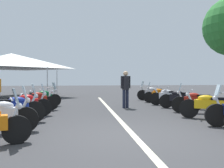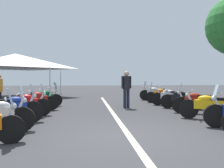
{
  "view_description": "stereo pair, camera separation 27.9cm",
  "coord_description": "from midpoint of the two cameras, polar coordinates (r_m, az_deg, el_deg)",
  "views": [
    {
      "loc": [
        -5.63,
        1.27,
        1.41
      ],
      "look_at": [
        4.17,
        0.0,
        1.16
      ],
      "focal_mm": 38.11,
      "sensor_mm": 36.0,
      "label": 1
    },
    {
      "loc": [
        -5.63,
        0.99,
        1.41
      ],
      "look_at": [
        4.17,
        0.0,
        1.16
      ],
      "focal_mm": 38.11,
      "sensor_mm": 36.0,
      "label": 2
    }
  ],
  "objects": [
    {
      "name": "bystander_1",
      "position": [
        11.13,
        4.19,
        -0.55
      ],
      "size": [
        0.32,
        0.5,
        1.74
      ],
      "rotation": [
        0.0,
        0.0,
        0.4
      ],
      "color": "#1E2338",
      "rests_on": "ground_plane"
    },
    {
      "name": "lane_centre_stripe",
      "position": [
        9.17,
        1.39,
        -7.38
      ],
      "size": [
        16.22,
        0.16,
        0.01
      ],
      "primitive_type": "cube",
      "color": "beige",
      "rests_on": "ground_plane"
    },
    {
      "name": "motorcycle_right_row_6",
      "position": [
        13.8,
        12.63,
        -2.54
      ],
      "size": [
        0.92,
        1.93,
        1.2
      ],
      "rotation": [
        0.0,
        0.0,
        1.24
      ],
      "color": "black",
      "rests_on": "ground_plane"
    },
    {
      "name": "motorcycle_right_row_3",
      "position": [
        10.03,
        20.56,
        -4.02
      ],
      "size": [
        1.0,
        1.92,
        1.22
      ],
      "rotation": [
        0.0,
        0.0,
        1.17
      ],
      "color": "black",
      "rests_on": "ground_plane"
    },
    {
      "name": "event_tent",
      "position": [
        18.78,
        -21.79,
        5.12
      ],
      "size": [
        6.52,
        6.52,
        3.2
      ],
      "color": "white",
      "rests_on": "ground_plane"
    },
    {
      "name": "motorcycle_right_row_4",
      "position": [
        11.31,
        17.19,
        -3.44
      ],
      "size": [
        1.1,
        1.85,
        1.01
      ],
      "rotation": [
        0.0,
        0.0,
        1.07
      ],
      "color": "black",
      "rests_on": "ground_plane"
    },
    {
      "name": "traffic_cone_0",
      "position": [
        11.25,
        24.14,
        -4.39
      ],
      "size": [
        0.36,
        0.36,
        0.61
      ],
      "color": "orange",
      "rests_on": "ground_plane"
    },
    {
      "name": "ground_plane",
      "position": [
        5.91,
        5.55,
        -12.34
      ],
      "size": [
        80.0,
        80.0,
        0.0
      ],
      "primitive_type": "plane",
      "color": "#38383A"
    },
    {
      "name": "motorcycle_left_row_4",
      "position": [
        10.57,
        -17.47,
        -3.81
      ],
      "size": [
        0.94,
        2.03,
        1.0
      ],
      "rotation": [
        0.0,
        0.0,
        -1.22
      ],
      "color": "black",
      "rests_on": "ground_plane"
    },
    {
      "name": "motorcycle_left_row_2",
      "position": [
        7.94,
        -22.33,
        -5.39
      ],
      "size": [
        0.8,
        2.03,
        1.23
      ],
      "rotation": [
        0.0,
        0.0,
        -1.31
      ],
      "color": "black",
      "rests_on": "ground_plane"
    },
    {
      "name": "motorcycle_right_row_5",
      "position": [
        12.45,
        14.57,
        -2.97
      ],
      "size": [
        1.08,
        1.87,
        1.01
      ],
      "rotation": [
        0.0,
        0.0,
        1.1
      ],
      "color": "black",
      "rests_on": "ground_plane"
    },
    {
      "name": "motorcycle_right_row_7",
      "position": [
        15.14,
        11.07,
        -2.14
      ],
      "size": [
        1.13,
        2.01,
        1.22
      ],
      "rotation": [
        0.0,
        0.0,
        1.1
      ],
      "color": "black",
      "rests_on": "ground_plane"
    },
    {
      "name": "motorcycle_left_row_5",
      "position": [
        11.98,
        -15.83,
        -3.16
      ],
      "size": [
        0.95,
        1.96,
        1.2
      ],
      "rotation": [
        0.0,
        0.0,
        -1.2
      ],
      "color": "black",
      "rests_on": "ground_plane"
    },
    {
      "name": "motorcycle_left_row_3",
      "position": [
        9.21,
        -20.01,
        -4.5
      ],
      "size": [
        0.74,
        2.16,
        1.21
      ],
      "rotation": [
        0.0,
        0.0,
        -1.36
      ],
      "color": "black",
      "rests_on": "ground_plane"
    },
    {
      "name": "motorcycle_right_row_2",
      "position": [
        8.77,
        23.42,
        -4.85
      ],
      "size": [
        1.13,
        1.95,
        1.01
      ],
      "rotation": [
        0.0,
        0.0,
        1.09
      ],
      "color": "black",
      "rests_on": "ground_plane"
    }
  ]
}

